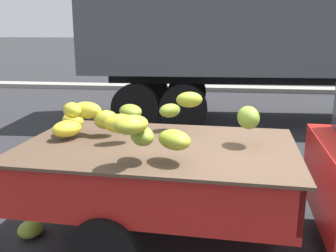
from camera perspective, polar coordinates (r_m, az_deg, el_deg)
ground at (r=4.45m, az=13.77°, el=-16.73°), size 220.00×220.00×0.00m
curb_strip at (r=14.85m, az=9.33°, el=5.47°), size 80.00×0.80×0.16m
fallen_banana_bunch_near_tailgate at (r=4.72m, az=-19.60°, el=-14.11°), size 0.28×0.35×0.17m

